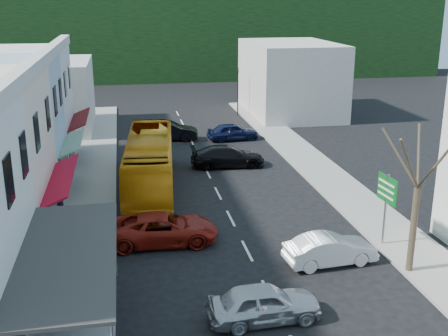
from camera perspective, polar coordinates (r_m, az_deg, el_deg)
ground at (r=26.35m, az=2.36°, el=-8.39°), size 120.00×120.00×0.00m
sidewalk_left at (r=35.11m, az=-13.34°, el=-2.06°), size 3.00×52.00×0.15m
sidewalk_right at (r=37.31m, az=10.29°, el=-0.72°), size 3.00×52.00×0.15m
distant_block_left at (r=51.30m, az=-17.80°, el=6.98°), size 8.00×10.00×6.00m
distant_block_right at (r=56.17m, az=6.76°, el=9.01°), size 8.00×12.00×7.00m
hillside at (r=88.47m, az=-8.04°, el=14.01°), size 80.00×26.00×14.00m
bus at (r=34.72m, az=-7.56°, el=0.60°), size 3.45×11.77×3.10m
car_silver at (r=20.90m, az=4.09°, el=-13.55°), size 4.49×2.02×1.40m
car_white at (r=25.29m, az=10.75°, el=-8.09°), size 4.56×2.23×1.40m
car_red at (r=26.99m, az=-6.18°, el=-6.21°), size 4.66×2.04×1.40m
car_black_near at (r=38.64m, az=0.36°, el=1.16°), size 4.57×2.03×1.40m
car_navy_mid at (r=45.77m, az=0.89°, el=3.70°), size 4.55×2.22×1.40m
car_black_far at (r=45.95m, az=-5.64°, el=3.68°), size 4.58×2.31×1.40m
pedestrian_left at (r=28.46m, az=-16.07°, el=-4.89°), size 0.43×0.62×1.70m
direction_sign at (r=27.14m, az=16.06°, el=-4.22°), size 0.44×1.63×3.55m
street_tree at (r=24.18m, az=19.07°, el=-1.96°), size 3.97×3.97×7.66m
traffic_signal at (r=55.41m, az=1.41°, el=7.79°), size 1.08×1.24×4.67m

